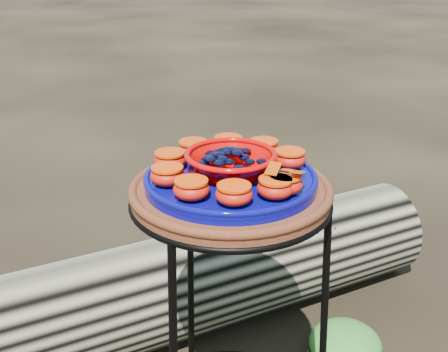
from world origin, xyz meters
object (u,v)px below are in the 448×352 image
plant_stand (230,342)px  red_bowl (231,164)px  cobalt_plate (231,181)px  driftwood_log (177,286)px  terracotta_saucer (231,193)px

plant_stand → red_bowl: red_bowl is taller
cobalt_plate → driftwood_log: 0.78m
terracotta_saucer → red_bowl: (0.00, 0.00, 0.06)m
plant_stand → red_bowl: 0.43m
plant_stand → terracotta_saucer: terracotta_saucer is taller
terracotta_saucer → cobalt_plate: 0.03m
cobalt_plate → driftwood_log: size_ratio=0.19×
terracotta_saucer → red_bowl: bearing=0.0°
cobalt_plate → red_bowl: size_ratio=2.00×
terracotta_saucer → cobalt_plate: (0.00, 0.00, 0.03)m
terracotta_saucer → driftwood_log: 0.76m
cobalt_plate → red_bowl: (0.00, 0.00, 0.03)m
plant_stand → terracotta_saucer: bearing=0.0°
cobalt_plate → plant_stand: bearing=0.0°
plant_stand → terracotta_saucer: (0.00, 0.00, 0.37)m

